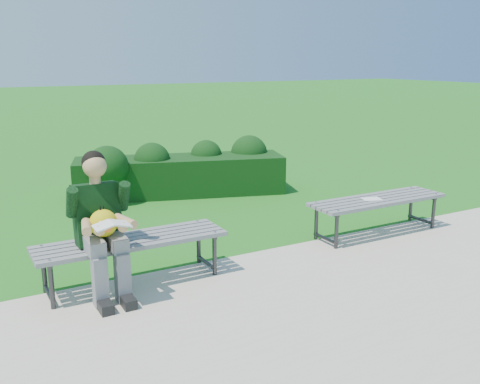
# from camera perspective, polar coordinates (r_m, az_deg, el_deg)

# --- Properties ---
(ground) EXTENTS (80.00, 80.00, 0.00)m
(ground) POSITION_cam_1_polar(r_m,az_deg,el_deg) (5.99, 0.89, -6.73)
(ground) COLOR #2B7C15
(ground) RESTS_ON ground
(walkway) EXTENTS (30.00, 3.50, 0.02)m
(walkway) POSITION_cam_1_polar(r_m,az_deg,el_deg) (4.68, 11.87, -13.13)
(walkway) COLOR beige
(walkway) RESTS_ON ground
(hedge) EXTENTS (3.38, 1.75, 0.88)m
(hedge) POSITION_cam_1_polar(r_m,az_deg,el_deg) (8.62, -6.41, 2.33)
(hedge) COLOR #133F17
(hedge) RESTS_ON ground
(bench_left) EXTENTS (1.80, 0.50, 0.46)m
(bench_left) POSITION_cam_1_polar(r_m,az_deg,el_deg) (5.19, -11.48, -5.48)
(bench_left) COLOR slate
(bench_left) RESTS_ON walkway
(bench_right) EXTENTS (1.80, 0.50, 0.46)m
(bench_right) POSITION_cam_1_polar(r_m,az_deg,el_deg) (6.75, 14.46, -1.09)
(bench_right) COLOR slate
(bench_right) RESTS_ON walkway
(seated_boy) EXTENTS (0.56, 0.76, 1.31)m
(seated_boy) POSITION_cam_1_polar(r_m,az_deg,el_deg) (4.94, -14.62, -3.04)
(seated_boy) COLOR gray
(seated_boy) RESTS_ON walkway
(paper_sheet) EXTENTS (0.26, 0.22, 0.01)m
(paper_sheet) POSITION_cam_1_polar(r_m,az_deg,el_deg) (6.67, 13.87, -0.72)
(paper_sheet) COLOR white
(paper_sheet) RESTS_ON bench_right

